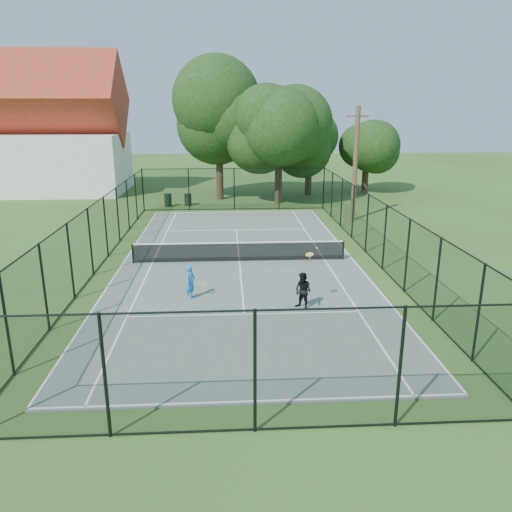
{
  "coord_description": "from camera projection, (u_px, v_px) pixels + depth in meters",
  "views": [
    {
      "loc": [
        -0.56,
        -22.75,
        7.07
      ],
      "look_at": [
        0.62,
        -3.0,
        1.2
      ],
      "focal_mm": 35.0,
      "sensor_mm": 36.0,
      "label": 1
    }
  ],
  "objects": [
    {
      "name": "tennis_court",
      "position": [
        239.0,
        262.0,
        23.81
      ],
      "size": [
        11.0,
        24.0,
        0.06
      ],
      "primitive_type": "cube",
      "color": "#54625C",
      "rests_on": "ground"
    },
    {
      "name": "fence",
      "position": [
        239.0,
        232.0,
        23.39
      ],
      "size": [
        13.1,
        26.1,
        3.0
      ],
      "color": "black",
      "rests_on": "ground"
    },
    {
      "name": "tennis_net",
      "position": [
        239.0,
        251.0,
        23.65
      ],
      "size": [
        10.08,
        0.08,
        0.95
      ],
      "color": "black",
      "rests_on": "tennis_court"
    },
    {
      "name": "utility_pole",
      "position": [
        355.0,
        164.0,
        31.82
      ],
      "size": [
        1.4,
        0.3,
        7.25
      ],
      "color": "#4C3823",
      "rests_on": "ground"
    },
    {
      "name": "ground",
      "position": [
        239.0,
        262.0,
        23.82
      ],
      "size": [
        120.0,
        120.0,
        0.0
      ],
      "primitive_type": "plane",
      "color": "#36531C"
    },
    {
      "name": "tree_near_right",
      "position": [
        309.0,
        140.0,
        41.25
      ],
      "size": [
        5.16,
        5.16,
        7.12
      ],
      "color": "#332114",
      "rests_on": "ground"
    },
    {
      "name": "tree_near_mid",
      "position": [
        279.0,
        130.0,
        37.32
      ],
      "size": [
        6.83,
        6.83,
        8.93
      ],
      "color": "#332114",
      "rests_on": "ground"
    },
    {
      "name": "tree_near_left",
      "position": [
        219.0,
        120.0,
        38.66
      ],
      "size": [
        7.74,
        7.74,
        10.1
      ],
      "color": "#332114",
      "rests_on": "ground"
    },
    {
      "name": "player_black",
      "position": [
        303.0,
        291.0,
        17.98
      ],
      "size": [
        0.96,
        0.9,
        2.23
      ],
      "color": "black",
      "rests_on": "tennis_court"
    },
    {
      "name": "player_blue",
      "position": [
        191.0,
        282.0,
        18.98
      ],
      "size": [
        0.83,
        0.57,
        1.33
      ],
      "color": "blue",
      "rests_on": "tennis_court"
    },
    {
      "name": "trash_bin_left",
      "position": [
        168.0,
        200.0,
        37.26
      ],
      "size": [
        0.58,
        0.58,
        0.98
      ],
      "color": "black",
      "rests_on": "ground"
    },
    {
      "name": "trash_bin_right",
      "position": [
        188.0,
        200.0,
        37.69
      ],
      "size": [
        0.58,
        0.58,
        0.9
      ],
      "color": "black",
      "rests_on": "ground"
    },
    {
      "name": "building",
      "position": [
        33.0,
        135.0,
        42.5
      ],
      "size": [
        15.3,
        8.15,
        11.87
      ],
      "color": "silver",
      "rests_on": "ground"
    },
    {
      "name": "tree_far_right",
      "position": [
        367.0,
        149.0,
        42.96
      ],
      "size": [
        4.5,
        4.5,
        5.95
      ],
      "color": "#332114",
      "rests_on": "ground"
    }
  ]
}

